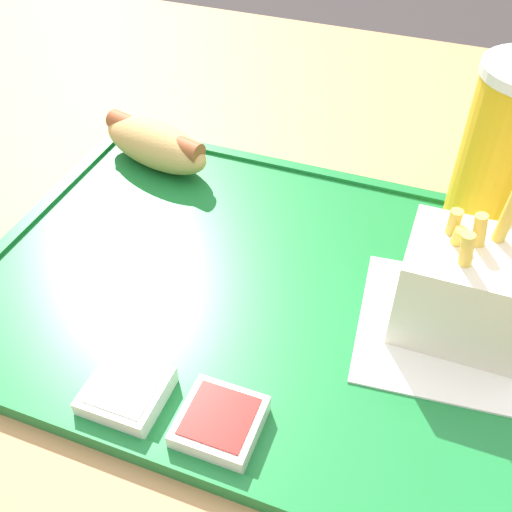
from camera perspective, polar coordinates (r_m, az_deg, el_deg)
dining_table at (r=0.82m, az=-0.86°, el=-21.99°), size 1.37×1.13×0.75m
food_tray at (r=0.50m, az=0.00°, el=-2.91°), size 0.46×0.35×0.01m
paper_napkin at (r=0.48m, az=19.16°, el=-6.96°), size 0.17×0.15×0.00m
soda_cup at (r=0.52m, az=22.71°, el=8.01°), size 0.08×0.08×0.20m
hot_dog_far at (r=0.62m, az=-9.56°, el=10.55°), size 0.13×0.08×0.05m
fries_carton at (r=0.46m, az=19.34°, el=-2.95°), size 0.09×0.07×0.12m
sauce_cup_mayo at (r=0.43m, az=-12.23°, el=-12.48°), size 0.05×0.05×0.02m
sauce_cup_ketchup at (r=0.40m, az=-3.46°, el=-15.53°), size 0.05×0.05×0.02m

